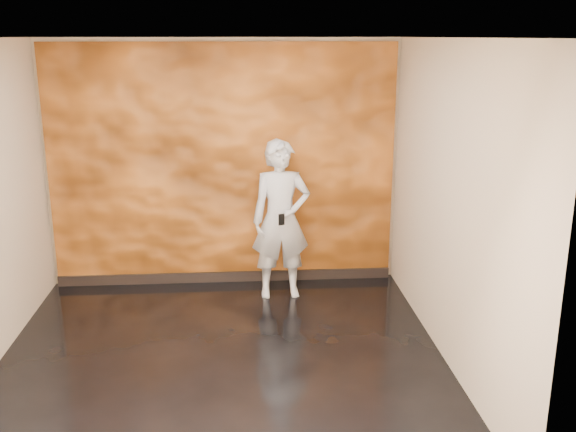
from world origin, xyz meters
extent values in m
cube|color=black|center=(0.00, 0.00, -0.01)|extent=(4.00, 4.00, 0.01)
cube|color=beige|center=(0.00, 2.00, 1.40)|extent=(4.00, 0.02, 2.80)
cube|color=beige|center=(0.00, -2.00, 1.40)|extent=(4.00, 0.02, 2.80)
cube|color=beige|center=(2.00, 0.00, 1.40)|extent=(0.02, 4.00, 2.80)
cube|color=white|center=(0.00, 0.00, 2.80)|extent=(4.00, 4.00, 0.01)
cube|color=orange|center=(0.00, 1.96, 1.38)|extent=(3.90, 0.06, 2.75)
cube|color=black|center=(0.00, 1.92, 0.06)|extent=(3.90, 0.04, 0.12)
imported|color=#969BA5|center=(0.62, 1.48, 0.88)|extent=(0.66, 0.46, 1.76)
cube|color=black|center=(0.61, 1.23, 0.95)|extent=(0.07, 0.04, 0.12)
camera|label=1|loc=(0.20, -5.24, 2.81)|focal=40.00mm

